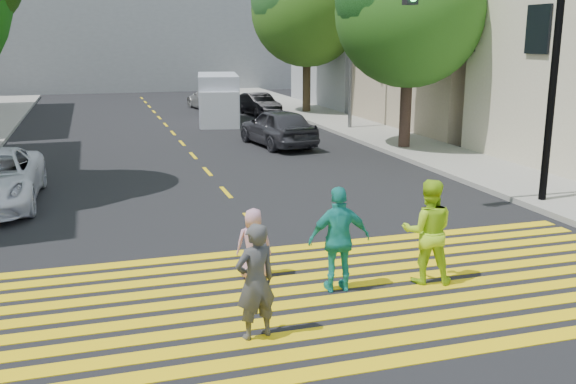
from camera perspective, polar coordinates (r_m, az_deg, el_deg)
name	(u,v)px	position (r m, az deg, el deg)	size (l,w,h in m)	color
ground	(346,326)	(9.97, 5.15, -11.79)	(120.00, 120.00, 0.00)	black
sidewalk_right	(402,143)	(26.54, 10.07, 4.32)	(3.00, 60.00, 0.15)	gray
crosswalk	(318,294)	(11.05, 2.64, -9.08)	(13.40, 5.30, 0.01)	yellow
lane_line	(169,129)	(31.30, -10.53, 5.56)	(0.12, 34.40, 0.01)	yellow
building_right_tan	(491,21)	(32.98, 17.63, 14.27)	(10.00, 10.00, 10.00)	tan
building_right_grey	(390,25)	(42.54, 9.03, 14.44)	(10.00, 10.00, 10.00)	gray
backdrop_block	(129,15)	(56.45, -13.94, 14.99)	(30.00, 8.00, 12.00)	gray
tree_right_near	(412,4)	(25.00, 10.92, 16.12)	(6.24, 5.72, 8.07)	black
tree_right_far	(308,4)	(36.73, 1.82, 16.36)	(7.09, 6.66, 8.93)	#342719
pedestrian_man	(255,282)	(9.25, -2.92, -7.95)	(0.63, 0.41, 1.73)	#404041
pedestrian_woman	(428,232)	(11.55, 12.32, -3.45)	(0.91, 0.71, 1.88)	#A6DA1D
pedestrian_child	(254,244)	(11.57, -3.06, -4.61)	(0.63, 0.41, 1.30)	#BD839D
pedestrian_extra	(339,239)	(10.96, 4.58, -4.22)	(1.08, 0.45, 1.84)	teal
dark_car_near	(278,127)	(25.71, -0.93, 5.78)	(1.81, 4.49, 1.53)	#28282E
silver_car	(210,99)	(39.39, -6.97, 8.24)	(1.82, 4.47, 1.30)	#ACACAD
dark_car_parked	(259,104)	(36.14, -2.63, 7.79)	(1.29, 3.71, 1.22)	black
white_van	(218,100)	(33.00, -6.22, 8.12)	(2.72, 5.40, 2.43)	#B1B5C7
traffic_signal	(516,43)	(16.77, 19.60, 12.37)	(4.35, 0.37, 6.37)	black
street_lamp	(348,8)	(30.06, 5.36, 15.98)	(2.18, 0.48, 9.65)	#5F6061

